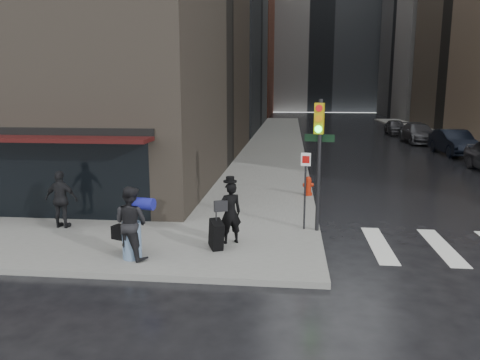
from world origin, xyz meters
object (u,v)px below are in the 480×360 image
at_px(fire_hydrant, 308,187).
at_px(parked_car_3, 418,133).
at_px(parked_car_2, 454,142).
at_px(traffic_light, 318,148).
at_px(man_jeans, 131,222).
at_px(parked_car_4, 396,127).
at_px(man_overcoat, 227,216).
at_px(man_greycoat, 61,199).

distance_m(fire_hydrant, parked_car_3, 21.35).
height_order(fire_hydrant, parked_car_2, parked_car_2).
distance_m(traffic_light, fire_hydrant, 4.93).
distance_m(man_jeans, parked_car_4, 35.38).
relative_size(man_overcoat, traffic_light, 0.49).
relative_size(man_jeans, traffic_light, 0.48).
bearing_deg(man_overcoat, fire_hydrant, -135.76).
height_order(man_jeans, parked_car_2, man_jeans).
bearing_deg(parked_car_2, man_overcoat, -125.03).
relative_size(man_greycoat, fire_hydrant, 2.32).
height_order(man_greycoat, parked_car_3, man_greycoat).
xyz_separation_m(man_greycoat, parked_car_4, (15.74, 30.75, -0.30)).
xyz_separation_m(fire_hydrant, parked_car_4, (8.61, 25.83, 0.20)).
xyz_separation_m(man_greycoat, parked_car_2, (16.54, 17.89, -0.20)).
height_order(man_jeans, parked_car_4, man_jeans).
relative_size(parked_car_2, parked_car_4, 1.19).
distance_m(traffic_light, parked_car_4, 31.55).
height_order(parked_car_2, parked_car_4, parked_car_2).
relative_size(man_greycoat, traffic_light, 0.45).
height_order(man_jeans, fire_hydrant, man_jeans).
distance_m(man_overcoat, parked_car_4, 33.51).
bearing_deg(fire_hydrant, man_jeans, -121.32).
height_order(man_overcoat, parked_car_4, man_overcoat).
bearing_deg(parked_car_3, parked_car_4, 90.62).
relative_size(traffic_light, fire_hydrant, 5.13).
relative_size(man_jeans, parked_car_4, 0.44).
bearing_deg(man_overcoat, parked_car_2, -146.62).
height_order(man_jeans, man_greycoat, man_jeans).
bearing_deg(fire_hydrant, traffic_light, -89.36).
bearing_deg(man_greycoat, man_overcoat, 172.06).
height_order(traffic_light, parked_car_4, traffic_light).
bearing_deg(traffic_light, parked_car_2, 74.14).
bearing_deg(fire_hydrant, parked_car_4, 71.57).
relative_size(parked_car_2, parked_car_3, 0.93).
relative_size(man_overcoat, man_greycoat, 1.08).
bearing_deg(fire_hydrant, man_overcoat, -110.87).
bearing_deg(parked_car_3, fire_hydrant, -116.90).
distance_m(man_overcoat, parked_car_3, 27.63).
relative_size(traffic_light, parked_car_2, 0.78).
height_order(parked_car_3, parked_car_4, parked_car_3).
relative_size(parked_car_3, parked_car_4, 1.28).
bearing_deg(man_greycoat, traffic_light, -173.47).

